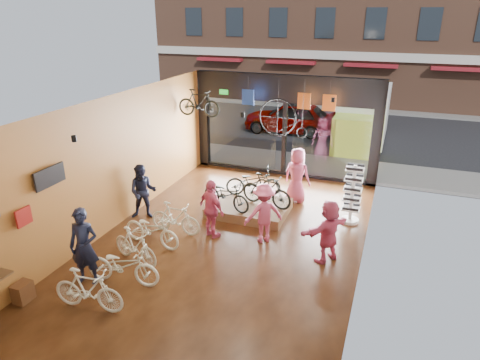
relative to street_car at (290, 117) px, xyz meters
The scene contains 34 objects.
ground_plane 12.09m from the street_car, 84.10° to the right, with size 7.00×12.00×0.04m, color black.
ceiling 12.44m from the street_car, 84.10° to the right, with size 7.00×12.00×0.04m, color black.
wall_left 12.26m from the street_car, 100.76° to the right, with size 0.04×12.00×3.80m, color #B0592A.
wall_right 12.96m from the street_car, 68.36° to the right, with size 0.04×12.00×3.80m, color beige.
wall_back 18.10m from the street_car, 86.06° to the right, with size 7.00×0.04×3.80m, color beige.
storefront 6.22m from the street_car, 78.32° to the right, with size 7.00×0.26×3.80m, color black, non-canonical shape.
exit_sign 6.62m from the street_car, 100.73° to the right, with size 0.35×0.06×0.18m, color #198C26.
street_road 3.35m from the street_car, 67.54° to the left, with size 30.00×18.00×0.02m, color black.
sidewalk_near 5.01m from the street_car, 75.51° to the right, with size 30.00×2.40×0.12m, color slate.
sidewalk_far 7.15m from the street_car, 79.95° to the left, with size 30.00×2.00×0.12m, color slate.
street_car is the anchor object (origin of this frame).
box_truck 3.81m from the street_car, 15.34° to the right, with size 2.13×6.40×2.52m, color silver, non-canonical shape.
floor_bike_1 15.33m from the street_car, 91.83° to the right, with size 0.45×1.61×0.97m, color silver.
floor_bike_2 14.27m from the street_car, 91.48° to the right, with size 0.63×1.80×0.94m, color silver.
floor_bike_3 13.41m from the street_car, 92.61° to the right, with size 0.42×1.50×0.90m, color silver.
floor_bike_4 12.54m from the street_car, 93.02° to the right, with size 0.61×1.76×0.92m, color silver.
floor_bike_5 11.71m from the street_car, 91.92° to the right, with size 0.44×1.55×0.93m, color silver.
display_platform 9.81m from the street_car, 83.31° to the right, with size 2.40×1.80×0.30m, color brown.
display_bike_left 10.26m from the street_car, 86.74° to the right, with size 0.60×1.73×0.91m, color black.
display_bike_mid 9.81m from the street_car, 80.16° to the right, with size 0.48×1.70×1.02m, color black.
display_bike_right 9.10m from the street_car, 83.47° to the right, with size 0.62×1.77×0.93m, color black.
customer_0 14.55m from the street_car, 94.69° to the right, with size 0.68×0.45×1.87m, color #161C33.
customer_1 11.29m from the street_car, 98.97° to the right, with size 0.83×0.64×1.70m, color #161C33.
customer_2 11.54m from the street_car, 86.67° to the right, with size 0.99×0.41×1.70m, color #CC4C72.
customer_3 11.45m from the street_car, 79.49° to the right, with size 1.09×0.63×1.69m, color #CC4C72.
customer_4 8.64m from the street_car, 74.51° to the right, with size 0.89×0.58×1.83m, color #CC4C72.
customer_5 12.26m from the street_car, 71.50° to the right, with size 1.54×0.49×1.66m, color #CC4C72.
sunglasses_rack 10.16m from the street_car, 65.64° to the right, with size 0.53×0.44×1.81m, color white, non-canonical shape.
wall_merch 15.65m from the street_car, 97.86° to the right, with size 0.40×2.40×2.60m, color navy, non-canonical shape.
penny_farthing 7.76m from the street_car, 77.79° to the right, with size 1.62×0.06×1.30m, color black, non-canonical shape.
hung_bike 8.21m from the street_car, 100.31° to the right, with size 0.45×1.58×0.95m, color black.
jersey_left 7.16m from the street_car, 89.57° to the right, with size 0.45×0.03×0.55m, color #1E3F99.
jersey_mid 7.46m from the street_car, 72.96° to the right, with size 0.45×0.03×0.55m, color #CC5919.
jersey_right 7.74m from the street_car, 66.61° to the right, with size 0.45×0.03×0.55m, color #CC5919.
Camera 1 is at (3.86, -9.21, 5.94)m, focal length 32.00 mm.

